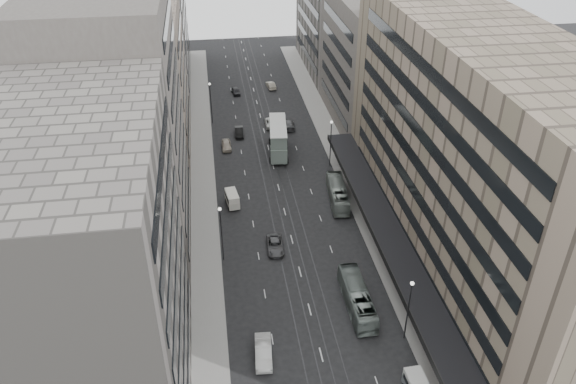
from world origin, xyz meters
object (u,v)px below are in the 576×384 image
double_decker (278,138)px  sedan_1 (263,352)px  bus_far (338,193)px  bus_near (357,298)px  panel_van (232,199)px  sedan_2 (275,245)px

double_decker → sedan_1: size_ratio=2.05×
bus_far → sedan_1: bus_far is taller
bus_near → bus_far: size_ratio=1.03×
panel_van → double_decker: bearing=51.8°
bus_far → sedan_2: bus_far is taller
bus_far → double_decker: 18.35m
bus_near → sedan_2: bus_near is taller
sedan_2 → double_decker: bearing=83.9°
sedan_1 → sedan_2: sedan_1 is taller
bus_far → panel_van: bearing=1.0°
bus_near → sedan_2: (-8.23, 12.49, -0.79)m
bus_near → bus_far: bus_near is taller
bus_far → sedan_2: (-11.09, -10.56, -0.75)m
bus_far → panel_van: size_ratio=2.66×
bus_near → panel_van: 27.61m
bus_near → sedan_2: bearing=-56.6°
sedan_1 → sedan_2: size_ratio=1.06×
double_decker → bus_near: bearing=-78.3°
bus_far → double_decker: bearing=-62.4°
panel_van → sedan_2: bearing=-74.6°
bus_far → sedan_2: bearing=48.7°
bus_near → panel_van: (-13.30, 24.20, -0.19)m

